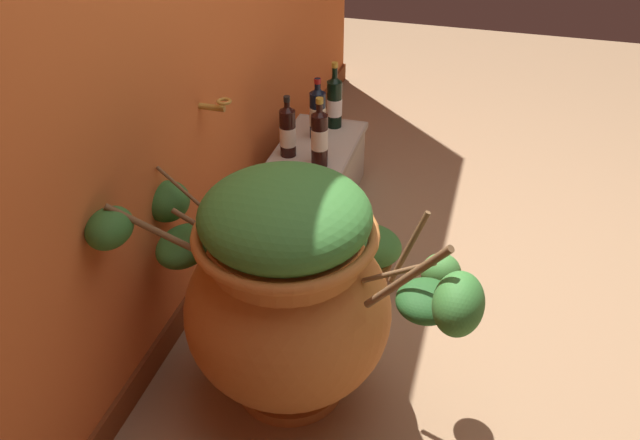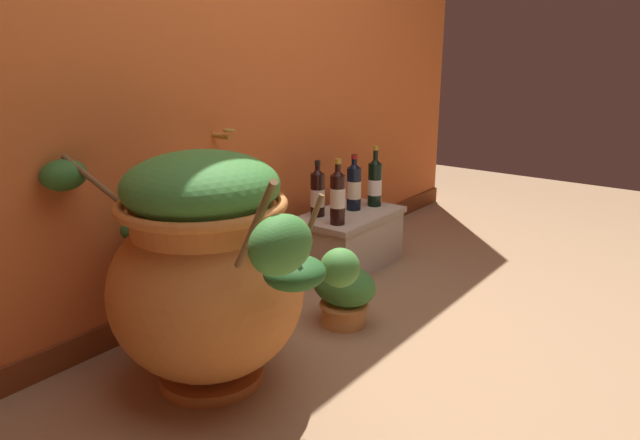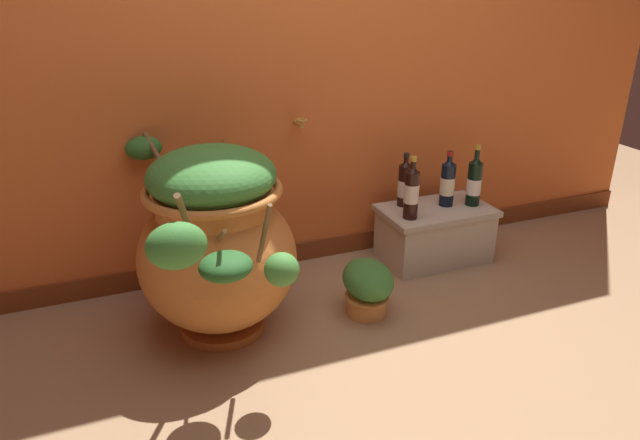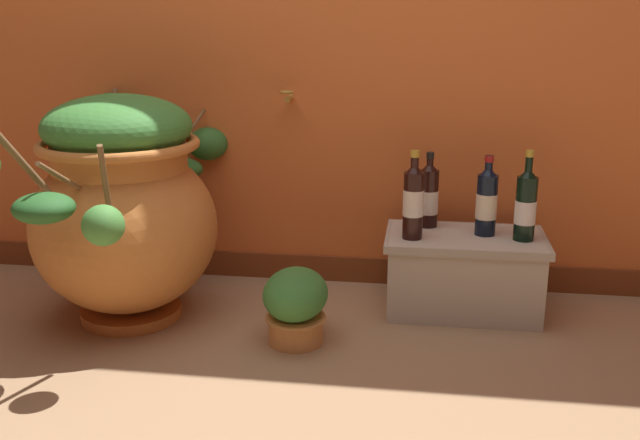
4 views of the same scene
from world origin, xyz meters
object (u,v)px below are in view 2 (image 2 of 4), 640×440
object	(u,v)px
wine_bottle_left	(354,185)
wine_bottle_back	(318,192)
wine_bottle_middle	(338,195)
potted_shrub	(344,293)
terracotta_urn	(206,267)
wine_bottle_right	(375,181)

from	to	relation	value
wine_bottle_left	wine_bottle_back	size ratio (longest dim) A/B	1.03
wine_bottle_left	wine_bottle_back	world-z (taller)	wine_bottle_left
wine_bottle_middle	potted_shrub	size ratio (longest dim) A/B	1.15
wine_bottle_back	potted_shrub	size ratio (longest dim) A/B	1.03
wine_bottle_left	wine_bottle_middle	size ratio (longest dim) A/B	0.92
wine_bottle_middle	wine_bottle_back	world-z (taller)	wine_bottle_middle
terracotta_urn	wine_bottle_middle	size ratio (longest dim) A/B	3.54
terracotta_urn	wine_bottle_back	size ratio (longest dim) A/B	3.97
terracotta_urn	potted_shrub	world-z (taller)	terracotta_urn
wine_bottle_back	potted_shrub	distance (m)	0.71
potted_shrub	wine_bottle_middle	bearing A→B (deg)	38.89
wine_bottle_left	terracotta_urn	bearing A→B (deg)	-168.32
potted_shrub	terracotta_urn	bearing A→B (deg)	169.14
wine_bottle_right	wine_bottle_back	world-z (taller)	wine_bottle_right
wine_bottle_middle	wine_bottle_right	distance (m)	0.41
potted_shrub	wine_bottle_right	bearing A→B (deg)	23.78
terracotta_urn	wine_bottle_middle	world-z (taller)	terracotta_urn
wine_bottle_right	potted_shrub	distance (m)	0.92
wine_bottle_back	potted_shrub	xyz separation A→B (m)	(-0.44, -0.48, -0.29)
wine_bottle_middle	wine_bottle_back	bearing A→B (deg)	71.39
terracotta_urn	wine_bottle_left	bearing A→B (deg)	11.68
wine_bottle_back	wine_bottle_left	bearing A→B (deg)	-21.01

